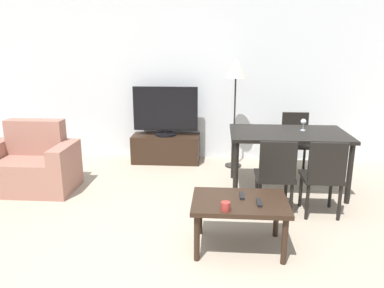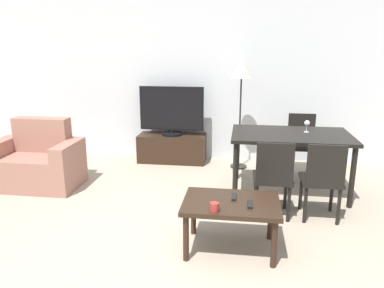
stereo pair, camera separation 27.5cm
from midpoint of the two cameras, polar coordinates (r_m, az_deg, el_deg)
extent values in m
plane|color=tan|center=(3.15, -4.96, -19.16)|extent=(18.00, 18.00, 0.00)
cube|color=silver|center=(5.84, 1.93, 10.85)|extent=(6.87, 0.06, 2.70)
cube|color=#9E6B5B|center=(5.11, -21.21, -3.88)|extent=(0.72, 0.66, 0.41)
cube|color=#9E6B5B|center=(5.19, -20.45, 1.36)|extent=(0.72, 0.20, 0.44)
cube|color=#9E6B5B|center=(5.31, -25.57, -2.61)|extent=(0.18, 0.66, 0.59)
cube|color=#9E6B5B|center=(4.88, -16.66, -3.22)|extent=(0.18, 0.66, 0.59)
cube|color=black|center=(5.80, -1.69, -0.63)|extent=(1.02, 0.43, 0.42)
cylinder|color=black|center=(5.74, -1.70, 1.54)|extent=(0.32, 0.32, 0.03)
cylinder|color=black|center=(5.73, -1.71, 1.93)|extent=(0.04, 0.04, 0.05)
cube|color=black|center=(5.66, -1.73, 5.43)|extent=(0.97, 0.04, 0.66)
cube|color=black|center=(5.64, -1.77, 5.40)|extent=(0.94, 0.01, 0.62)
cube|color=black|center=(3.29, 8.41, -9.00)|extent=(0.83, 0.58, 0.04)
cylinder|color=black|center=(3.20, 1.61, -14.13)|extent=(0.05, 0.05, 0.41)
cylinder|color=black|center=(3.21, 14.90, -14.54)|extent=(0.05, 0.05, 0.41)
cylinder|color=black|center=(3.61, 2.44, -10.57)|extent=(0.05, 0.05, 0.41)
cylinder|color=black|center=(3.63, 14.05, -10.95)|extent=(0.05, 0.05, 0.41)
cube|color=black|center=(4.64, 16.51, 1.30)|extent=(1.40, 0.88, 0.04)
cylinder|color=black|center=(4.32, 8.45, -4.33)|extent=(0.06, 0.06, 0.70)
cylinder|color=black|center=(4.52, 24.87, -4.71)|extent=(0.06, 0.06, 0.70)
cylinder|color=black|center=(5.04, 8.42, -1.51)|extent=(0.06, 0.06, 0.70)
cylinder|color=black|center=(5.22, 22.56, -1.96)|extent=(0.06, 0.06, 0.70)
cube|color=black|center=(4.05, 14.09, -5.08)|extent=(0.40, 0.40, 0.04)
cylinder|color=black|center=(4.26, 11.51, -6.97)|extent=(0.04, 0.04, 0.39)
cylinder|color=black|center=(4.30, 15.85, -7.07)|extent=(0.04, 0.04, 0.39)
cylinder|color=black|center=(3.97, 11.77, -8.70)|extent=(0.04, 0.04, 0.39)
cylinder|color=black|center=(4.00, 16.46, -8.78)|extent=(0.04, 0.04, 0.39)
cube|color=black|center=(3.81, 14.57, -2.87)|extent=(0.37, 0.04, 0.41)
cube|color=black|center=(5.39, 17.84, -0.38)|extent=(0.40, 0.40, 0.04)
cylinder|color=black|center=(5.27, 16.20, -3.01)|extent=(0.04, 0.04, 0.39)
cylinder|color=black|center=(5.33, 19.65, -3.10)|extent=(0.04, 0.04, 0.39)
cylinder|color=black|center=(5.58, 15.76, -1.99)|extent=(0.04, 0.04, 0.39)
cylinder|color=black|center=(5.63, 19.02, -2.09)|extent=(0.04, 0.04, 0.39)
cube|color=black|center=(5.52, 17.71, 2.34)|extent=(0.37, 0.04, 0.41)
cube|color=black|center=(4.14, 20.84, -5.22)|extent=(0.40, 0.40, 0.04)
cylinder|color=black|center=(4.33, 18.02, -7.10)|extent=(0.04, 0.04, 0.39)
cylinder|color=black|center=(4.40, 22.21, -7.14)|extent=(0.04, 0.04, 0.39)
cylinder|color=black|center=(4.03, 18.79, -8.80)|extent=(0.04, 0.04, 0.39)
cylinder|color=black|center=(4.11, 23.28, -8.80)|extent=(0.04, 0.04, 0.39)
cube|color=black|center=(3.90, 21.71, -3.06)|extent=(0.37, 0.04, 0.41)
cylinder|color=black|center=(5.62, 8.48, -3.40)|extent=(0.24, 0.24, 0.02)
cylinder|color=black|center=(5.45, 8.74, 3.15)|extent=(0.02, 0.02, 1.29)
cone|color=beige|center=(5.35, 9.07, 11.38)|extent=(0.29, 0.29, 0.28)
cube|color=black|center=(3.36, 8.77, -7.99)|extent=(0.04, 0.15, 0.02)
cube|color=black|center=(3.23, 11.26, -9.04)|extent=(0.04, 0.15, 0.02)
cylinder|color=maroon|center=(3.07, 6.04, -9.58)|extent=(0.08, 0.08, 0.07)
cylinder|color=silver|center=(4.75, 18.63, 1.75)|extent=(0.06, 0.06, 0.01)
cylinder|color=silver|center=(4.74, 18.67, 2.21)|extent=(0.01, 0.01, 0.07)
sphere|color=silver|center=(4.73, 18.74, 3.02)|extent=(0.07, 0.07, 0.07)
camera|label=1|loc=(0.14, -88.18, 0.48)|focal=35.00mm
camera|label=2|loc=(0.14, 91.82, -0.48)|focal=35.00mm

